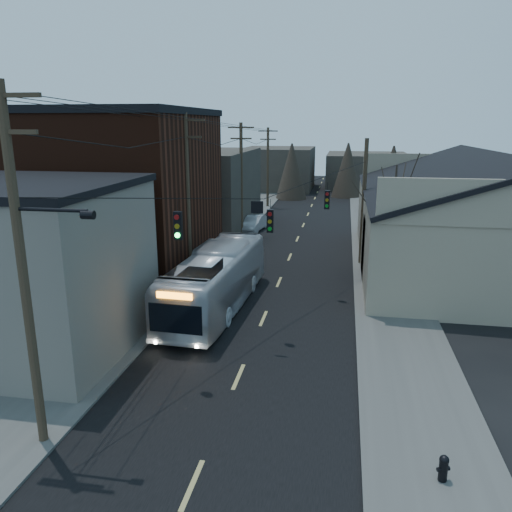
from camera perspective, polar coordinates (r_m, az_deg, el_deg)
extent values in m
cube|color=black|center=(40.19, 4.49, 1.33)|extent=(9.00, 110.00, 0.02)
cube|color=#474744|center=(41.28, -4.53, 1.76)|extent=(4.00, 110.00, 0.12)
cube|color=#474744|center=(40.11, 13.77, 0.99)|extent=(4.00, 110.00, 0.12)
cube|color=#6F665C|center=(22.71, -24.36, -1.54)|extent=(8.00, 8.00, 7.00)
cube|color=black|center=(32.27, -15.26, 6.53)|extent=(10.00, 12.00, 10.00)
cube|color=#352F2A|center=(47.16, -6.35, 7.61)|extent=(9.00, 14.00, 7.00)
cube|color=gray|center=(35.84, 24.91, 2.39)|extent=(16.00, 20.00, 5.00)
cube|color=black|center=(34.46, 19.10, 8.92)|extent=(8.16, 20.60, 2.86)
cube|color=#352F2A|center=(74.81, 2.58, 9.97)|extent=(10.00, 12.00, 6.00)
cube|color=#352F2A|center=(79.27, 12.55, 9.55)|extent=(12.00, 14.00, 5.00)
cone|color=black|center=(29.62, 15.32, 3.06)|extent=(0.40, 0.40, 7.20)
cylinder|color=#382B1E|center=(15.30, -25.02, -2.31)|extent=(0.28, 0.28, 10.50)
cube|color=#382B1E|center=(14.74, -27.16, 16.03)|extent=(2.20, 0.12, 0.12)
cylinder|color=#382B1E|center=(28.60, -7.80, 5.90)|extent=(0.28, 0.28, 10.00)
cube|color=#382B1E|center=(28.26, -8.14, 15.15)|extent=(2.20, 0.12, 0.12)
cylinder|color=#382B1E|center=(43.04, -1.69, 8.68)|extent=(0.28, 0.28, 9.50)
cube|color=#382B1E|center=(42.79, -1.74, 14.48)|extent=(2.20, 0.12, 0.12)
cylinder|color=#382B1E|center=(57.77, 1.36, 10.02)|extent=(0.28, 0.28, 9.00)
cube|color=#382B1E|center=(57.56, 1.38, 14.09)|extent=(2.20, 0.12, 0.12)
cylinder|color=#382B1E|center=(34.32, 12.18, 5.92)|extent=(0.28, 0.28, 8.50)
cube|color=black|center=(17.69, -8.89, 3.45)|extent=(0.28, 0.20, 1.00)
cube|color=black|center=(21.51, 1.64, 4.02)|extent=(0.28, 0.20, 1.00)
cube|color=black|center=(27.20, 8.12, 6.39)|extent=(0.28, 0.20, 1.00)
imported|color=#B5BAC2|center=(25.91, -4.58, -2.72)|extent=(3.24, 11.52, 3.18)
imported|color=#B3B5BB|center=(45.28, -0.20, 3.78)|extent=(1.98, 4.25, 1.35)
cylinder|color=black|center=(15.37, 20.60, -21.97)|extent=(0.24, 0.24, 0.60)
sphere|color=black|center=(15.18, 20.72, -20.96)|extent=(0.26, 0.26, 0.26)
cylinder|color=black|center=(15.34, 20.62, -21.82)|extent=(0.37, 0.24, 0.12)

